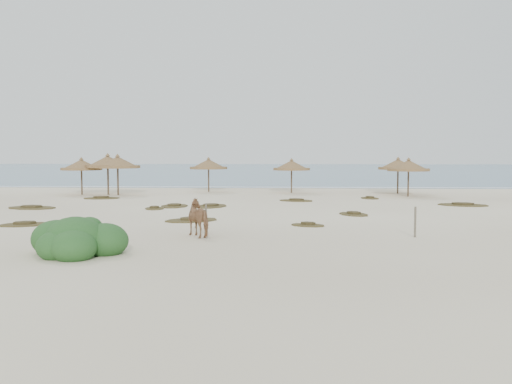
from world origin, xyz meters
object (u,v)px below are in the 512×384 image
(palapa_0, at_px, (81,165))
(bush, at_px, (77,240))
(palapa_1, at_px, (108,162))
(horse, at_px, (201,218))

(palapa_0, distance_m, bush, 25.97)
(palapa_1, distance_m, bush, 25.33)
(horse, bearing_deg, palapa_0, -95.77)
(palapa_1, xyz_separation_m, bush, (6.70, -24.36, -1.94))
(horse, xyz_separation_m, bush, (-3.22, -4.03, -0.25))
(palapa_1, distance_m, horse, 22.68)
(palapa_0, relative_size, palapa_1, 0.99)
(palapa_0, height_order, horse, palapa_0)
(palapa_1, height_order, bush, palapa_1)
(bush, bearing_deg, horse, 51.34)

